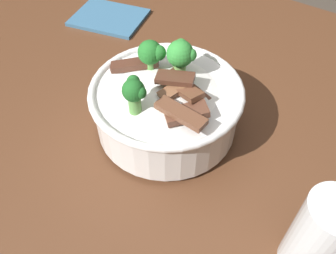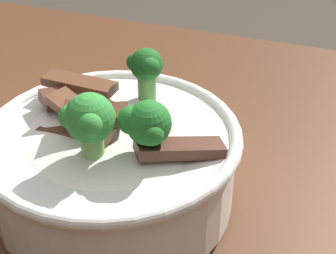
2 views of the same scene
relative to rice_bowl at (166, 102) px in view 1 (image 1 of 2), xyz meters
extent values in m
plane|color=#4C4238|center=(-0.10, 0.04, -0.82)|extent=(10.00, 10.00, 0.00)
cube|color=#56331E|center=(-0.10, 0.04, -0.09)|extent=(1.28, 0.97, 0.05)
cube|color=#56331E|center=(-0.66, 0.45, -0.47)|extent=(0.09, 0.09, 0.71)
cylinder|color=white|center=(0.00, 0.00, -0.06)|extent=(0.10, 0.10, 0.01)
cylinder|color=white|center=(0.00, 0.00, -0.01)|extent=(0.23, 0.23, 0.08)
torus|color=white|center=(0.00, 0.00, 0.03)|extent=(0.24, 0.24, 0.01)
ellipsoid|color=white|center=(0.00, 0.00, 0.01)|extent=(0.20, 0.20, 0.05)
cube|color=#4C2B1E|center=(-0.07, 0.01, 0.04)|extent=(0.08, 0.06, 0.02)
cube|color=brown|center=(0.05, -0.04, 0.04)|extent=(0.08, 0.03, 0.01)
cube|color=brown|center=(0.04, 0.00, 0.04)|extent=(0.06, 0.04, 0.02)
cube|color=#563323|center=(0.03, 0.02, 0.03)|extent=(0.08, 0.03, 0.02)
cube|color=#563323|center=(0.06, -0.03, 0.04)|extent=(0.06, 0.06, 0.02)
cube|color=brown|center=(0.02, -0.01, 0.04)|extent=(0.04, 0.06, 0.02)
cube|color=#4C2B1E|center=(0.01, 0.01, 0.05)|extent=(0.06, 0.05, 0.01)
cylinder|color=#5B9947|center=(-0.01, -0.06, 0.04)|extent=(0.02, 0.02, 0.03)
sphere|color=#1E6023|center=(-0.01, -0.06, 0.07)|extent=(0.03, 0.03, 0.03)
sphere|color=#1E6023|center=(0.00, -0.06, 0.07)|extent=(0.02, 0.02, 0.02)
sphere|color=#1E6023|center=(-0.02, -0.05, 0.07)|extent=(0.02, 0.02, 0.02)
cylinder|color=#5B9947|center=(-0.05, 0.02, 0.04)|extent=(0.01, 0.01, 0.02)
sphere|color=#237028|center=(-0.05, 0.02, 0.06)|extent=(0.04, 0.04, 0.04)
sphere|color=#237028|center=(-0.03, 0.03, 0.06)|extent=(0.02, 0.02, 0.02)
sphere|color=#237028|center=(-0.05, 0.03, 0.06)|extent=(0.02, 0.02, 0.02)
cylinder|color=#7AB256|center=(0.00, 0.04, 0.04)|extent=(0.02, 0.02, 0.03)
sphere|color=green|center=(0.00, 0.04, 0.07)|extent=(0.04, 0.04, 0.04)
sphere|color=green|center=(0.01, 0.04, 0.07)|extent=(0.02, 0.02, 0.02)
sphere|color=green|center=(-0.01, 0.05, 0.07)|extent=(0.02, 0.02, 0.02)
cylinder|color=white|center=(0.27, -0.09, 0.01)|extent=(0.06, 0.06, 0.13)
cylinder|color=olive|center=(0.27, -0.09, -0.01)|extent=(0.06, 0.06, 0.09)
cube|color=#386689|center=(-0.31, 0.20, -0.06)|extent=(0.19, 0.16, 0.01)
camera|label=1|loc=(0.23, -0.32, 0.38)|focal=37.31mm
camera|label=2|loc=(-0.18, 0.34, 0.29)|focal=55.15mm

